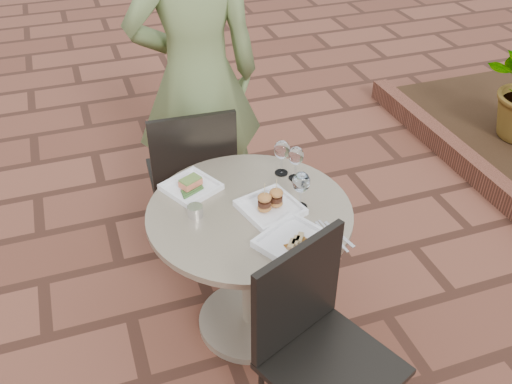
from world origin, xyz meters
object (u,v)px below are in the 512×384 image
object	(u,v)px
cafe_table	(250,252)
diner	(197,79)
chair_far	(192,170)
chair_near	(316,337)
plate_sliders	(270,205)
plate_tuna	(296,242)
plate_salmon	(191,186)

from	to	relation	value
cafe_table	diner	bearing A→B (deg)	89.80
chair_far	diner	bearing A→B (deg)	-112.08
cafe_table	chair_far	size ratio (longest dim) A/B	0.97
cafe_table	chair_far	bearing A→B (deg)	99.19
chair_near	plate_sliders	xyz separation A→B (m)	(0.02, 0.57, 0.21)
chair_near	plate_sliders	world-z (taller)	chair_near
diner	plate_sliders	xyz separation A→B (m)	(0.08, -0.91, -0.20)
diner	plate_tuna	world-z (taller)	diner
cafe_table	chair_far	world-z (taller)	chair_far
chair_far	plate_tuna	xyz separation A→B (m)	(0.21, -0.93, 0.20)
chair_near	plate_tuna	size ratio (longest dim) A/B	2.64
chair_near	plate_tuna	xyz separation A→B (m)	(0.04, 0.32, 0.20)
chair_far	plate_sliders	xyz separation A→B (m)	(0.19, -0.68, 0.21)
plate_salmon	plate_tuna	bearing A→B (deg)	-59.38
plate_salmon	plate_sliders	world-z (taller)	plate_sliders
cafe_table	chair_far	xyz separation A→B (m)	(-0.10, 0.65, 0.07)
plate_salmon	plate_tuna	world-z (taller)	plate_salmon
plate_salmon	chair_far	bearing A→B (deg)	76.77
cafe_table	plate_sliders	bearing A→B (deg)	-19.60
plate_tuna	plate_sliders	bearing A→B (deg)	93.78
chair_far	chair_near	distance (m)	1.25
plate_sliders	chair_near	bearing A→B (deg)	-92.37
cafe_table	plate_salmon	bearing A→B (deg)	130.97
diner	chair_near	bearing A→B (deg)	95.69
chair_far	plate_salmon	bearing A→B (deg)	80.10
plate_sliders	plate_salmon	bearing A→B (deg)	137.48
plate_salmon	cafe_table	bearing A→B (deg)	-49.03
plate_salmon	plate_sliders	size ratio (longest dim) A/B	1.01
diner	cafe_table	bearing A→B (deg)	93.22
diner	plate_sliders	distance (m)	0.93
cafe_table	chair_near	size ratio (longest dim) A/B	0.97
cafe_table	chair_near	xyz separation A→B (m)	(0.06, -0.60, 0.07)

